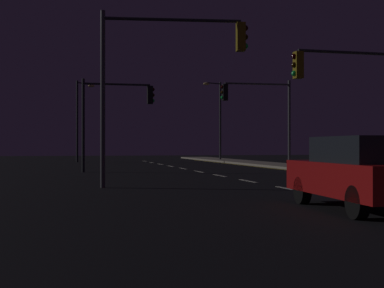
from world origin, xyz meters
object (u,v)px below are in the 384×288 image
object	(u,v)px
traffic_light_far_center	(363,83)
car	(364,172)
traffic_light_far_right	(166,63)
street_lamp_median	(218,113)
traffic_light_near_right	(259,105)
street_lamp_across_street	(80,113)
traffic_light_near_left	(116,107)

from	to	relation	value
traffic_light_far_center	car	bearing A→B (deg)	-119.99
traffic_light_far_right	traffic_light_far_center	distance (m)	7.39
street_lamp_median	traffic_light_far_right	bearing A→B (deg)	-108.71
traffic_light_near_right	street_lamp_across_street	bearing A→B (deg)	119.50
car	traffic_light_near_left	distance (m)	19.07
traffic_light_far_right	traffic_light_near_left	bearing A→B (deg)	93.07
traffic_light_near_right	traffic_light_far_right	bearing A→B (deg)	-121.87
traffic_light_far_center	street_lamp_median	distance (m)	29.96
traffic_light_far_right	street_lamp_median	world-z (taller)	street_lamp_median
street_lamp_median	street_lamp_across_street	size ratio (longest dim) A/B	1.02
car	traffic_light_near_right	distance (m)	20.67
traffic_light_near_left	street_lamp_median	world-z (taller)	street_lamp_median
traffic_light_near_right	traffic_light_near_left	bearing A→B (deg)	-171.00
traffic_light_far_right	traffic_light_near_left	distance (m)	11.18
street_lamp_across_street	traffic_light_far_right	bearing A→B (deg)	-86.30
car	traffic_light_far_right	distance (m)	8.63
traffic_light_near_left	street_lamp_median	xyz separation A→B (m)	(10.79, 18.96, 0.92)
car	traffic_light_near_right	xyz separation A→B (m)	(4.83, 19.89, 2.91)
traffic_light_near_left	street_lamp_median	size ratio (longest dim) A/B	0.70
traffic_light_near_right	traffic_light_far_center	bearing A→B (deg)	-91.79
traffic_light_near_right	traffic_light_near_left	distance (m)	8.46
street_lamp_median	street_lamp_across_street	bearing A→B (deg)	-177.36
traffic_light_near_right	street_lamp_across_street	world-z (taller)	street_lamp_across_street
traffic_light_far_right	traffic_light_far_center	xyz separation A→B (m)	(7.37, 0.28, -0.48)
street_lamp_median	street_lamp_across_street	xyz separation A→B (m)	(-12.11, -0.56, -0.19)
car	traffic_light_near_left	world-z (taller)	traffic_light_near_left
car	traffic_light_far_center	size ratio (longest dim) A/B	0.85
traffic_light_near_right	traffic_light_near_left	world-z (taller)	traffic_light_near_right
car	street_lamp_across_street	world-z (taller)	street_lamp_across_street
car	street_lamp_across_street	xyz separation A→B (m)	(-4.83, 36.97, 3.32)
traffic_light_far_right	traffic_light_near_left	world-z (taller)	traffic_light_far_right
traffic_light_far_right	street_lamp_median	size ratio (longest dim) A/B	0.83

